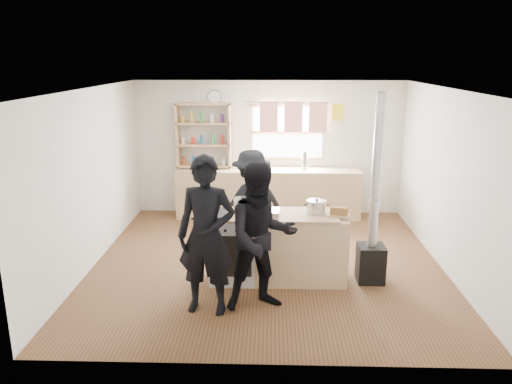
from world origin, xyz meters
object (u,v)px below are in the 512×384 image
cooking_island (278,247)px  roast_tray (267,212)px  thermos (305,161)px  bread_board (339,212)px  person_near_left (206,236)px  person_far (252,203)px  stockpot_stove (242,204)px  skillet_greens (217,215)px  flue_heater (372,235)px  stockpot_counter (316,207)px  person_near_right (261,238)px

cooking_island → roast_tray: (-0.14, -0.05, 0.50)m
thermos → bread_board: thermos is taller
cooking_island → person_near_left: 1.29m
roast_tray → bread_board: bread_board is taller
person_near_left → person_far: size_ratio=1.17×
person_far → stockpot_stove: bearing=61.1°
thermos → person_near_left: person_near_left is taller
cooking_island → skillet_greens: size_ratio=4.50×
roast_tray → flue_heater: 1.42m
skillet_greens → cooking_island: bearing=13.3°
thermos → stockpot_stove: (-0.99, -2.64, -0.05)m
stockpot_counter → roast_tray: bearing=-171.3°
cooking_island → roast_tray: size_ratio=5.92×
stockpot_stove → person_near_right: (0.27, -0.90, -0.13)m
skillet_greens → thermos: bearing=66.3°
cooking_island → stockpot_counter: size_ratio=7.64×
cooking_island → person_far: size_ratio=1.23×
thermos → roast_tray: thermos is taller
cooking_island → flue_heater: bearing=-0.5°
thermos → person_near_right: 3.62m
cooking_island → stockpot_counter: 0.75m
thermos → bread_board: (0.26, -2.84, -0.08)m
bread_board → flue_heater: flue_heater is taller
roast_tray → person_near_right: (-0.06, -0.72, -0.08)m
person_near_left → cooking_island: bearing=55.0°
person_near_left → person_near_right: person_near_left is taller
roast_tray → flue_heater: flue_heater is taller
stockpot_counter → person_far: size_ratio=0.16×
flue_heater → person_near_left: bearing=-157.4°
cooking_island → flue_heater: (1.24, -0.01, 0.18)m
roast_tray → person_far: 1.02m
skillet_greens → person_near_right: person_near_right is taller
skillet_greens → person_far: person_far is taller
flue_heater → person_near_left: 2.26m
stockpot_stove → stockpot_counter: (0.98, -0.08, 0.00)m
flue_heater → person_far: 1.88m
bread_board → flue_heater: 0.57m
person_near_left → stockpot_counter: bearing=43.0°
thermos → flue_heater: 2.90m
cooking_island → flue_heater: size_ratio=0.79×
stockpot_counter → person_near_left: 1.62m
stockpot_stove → person_near_right: person_near_right is taller
skillet_greens → flue_heater: bearing=4.9°
person_near_left → person_far: (0.45, 1.80, -0.13)m
cooking_island → stockpot_stove: size_ratio=8.28×
stockpot_counter → thermos: bearing=89.7°
skillet_greens → flue_heater: flue_heater is taller
skillet_greens → person_far: size_ratio=0.27×
thermos → roast_tray: 2.90m
skillet_greens → stockpot_stove: stockpot_stove is taller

